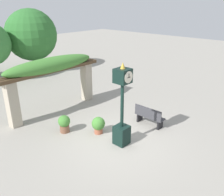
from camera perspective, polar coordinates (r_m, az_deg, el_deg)
The scene contains 6 objects.
ground_plane at distance 9.65m, azimuth 1.39°, elevation -10.10°, with size 60.00×60.00×0.00m, color gray.
pedestal_clock at distance 8.78m, azimuth 2.42°, elevation -3.02°, with size 0.52×0.56×3.23m.
pergola at distance 11.72m, azimuth -14.24°, elevation 6.54°, with size 5.34×1.05×2.74m.
potted_plant_near_left at distance 10.21m, azimuth -11.42°, elevation -5.94°, with size 0.51×0.51×0.76m.
potted_plant_near_right at distance 9.95m, azimuth -3.30°, elevation -6.38°, with size 0.56×0.56×0.73m.
park_bench at distance 10.67m, azimuth 8.92°, elevation -4.39°, with size 0.42×1.35×0.89m.
Camera 1 is at (-6.21, -5.30, 5.14)m, focal length 38.00 mm.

